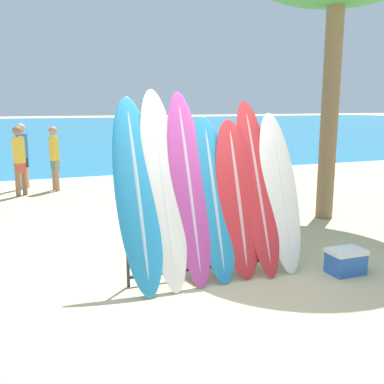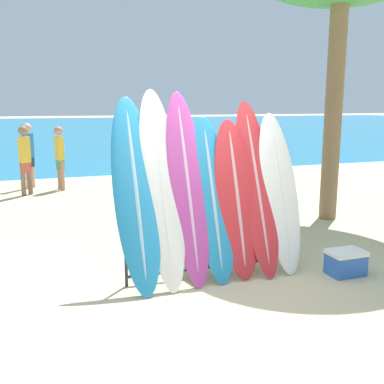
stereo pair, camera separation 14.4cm
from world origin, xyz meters
TOP-DOWN VIEW (x-y plane):
  - ground_plane at (0.00, 0.00)m, footprint 160.00×160.00m
  - ocean_water at (0.00, 38.15)m, footprint 120.00×60.00m
  - surfboard_rack at (-0.00, 0.44)m, footprint 2.31×0.04m
  - surfboard_slot_0 at (-0.98, 0.51)m, footprint 0.56×1.11m
  - surfboard_slot_1 at (-0.65, 0.53)m, footprint 0.50×1.09m
  - surfboard_slot_2 at (-0.31, 0.51)m, footprint 0.48×0.99m
  - surfboard_slot_3 at (0.01, 0.45)m, footprint 0.51×0.83m
  - surfboard_slot_4 at (0.33, 0.43)m, footprint 0.56×0.76m
  - surfboard_slot_5 at (0.65, 0.49)m, footprint 0.49×0.98m
  - surfboard_slot_6 at (0.97, 0.45)m, footprint 0.53×0.83m
  - person_near_water at (-2.38, 6.86)m, footprint 0.29×0.25m
  - person_mid_beach at (-1.54, 7.27)m, footprint 0.23×0.28m
  - person_far_left at (-2.30, 7.83)m, footprint 0.29×0.29m
  - cooler_box at (1.67, -0.12)m, footprint 0.47×0.34m

SIDE VIEW (x-z plane):
  - ground_plane at x=0.00m, z-range 0.00..0.00m
  - ocean_water at x=0.00m, z-range 0.00..0.01m
  - cooler_box at x=1.67m, z-range 0.00..0.34m
  - surfboard_rack at x=0.00m, z-range 0.04..0.98m
  - person_mid_beach at x=-1.54m, z-range 0.08..1.73m
  - person_near_water at x=-2.38m, z-range 0.08..1.78m
  - person_far_left at x=-2.30m, z-range 0.08..1.80m
  - surfboard_slot_4 at x=0.33m, z-range 0.00..2.04m
  - surfboard_slot_3 at x=0.01m, z-range 0.00..2.07m
  - surfboard_slot_6 at x=0.97m, z-range 0.00..2.11m
  - surfboard_slot_5 at x=0.65m, z-range 0.00..2.28m
  - surfboard_slot_0 at x=-0.98m, z-range 0.00..2.33m
  - surfboard_slot_2 at x=-0.31m, z-range 0.00..2.39m
  - surfboard_slot_1 at x=-0.65m, z-range 0.00..2.42m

